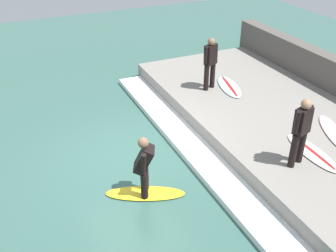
{
  "coord_description": "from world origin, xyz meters",
  "views": [
    {
      "loc": [
        -2.53,
        -7.64,
        5.67
      ],
      "look_at": [
        0.96,
        0.0,
        0.7
      ],
      "focal_mm": 42.0,
      "sensor_mm": 36.0,
      "label": 1
    }
  ],
  "objects_px": {
    "surfer_waiting_far": "(301,129)",
    "surfer_waiting_near": "(210,61)",
    "surfboard_waiting_far": "(312,152)",
    "surfboard_riding": "(145,193)",
    "surfer_riding": "(144,163)",
    "surfboard_waiting_near": "(229,87)",
    "surfboard_spare": "(334,132)"
  },
  "relations": [
    {
      "from": "surfer_waiting_far",
      "to": "surfer_waiting_near",
      "type": "bearing_deg",
      "value": 87.09
    },
    {
      "from": "surfer_riding",
      "to": "surfboard_waiting_near",
      "type": "distance_m",
      "value": 5.04
    },
    {
      "from": "surfboard_riding",
      "to": "surfer_waiting_far",
      "type": "xyz_separation_m",
      "value": [
        3.2,
        -0.97,
        1.38
      ]
    },
    {
      "from": "surfer_riding",
      "to": "surfer_waiting_near",
      "type": "relative_size",
      "value": 0.88
    },
    {
      "from": "surfer_waiting_far",
      "to": "surfboard_spare",
      "type": "relative_size",
      "value": 0.89
    },
    {
      "from": "surfboard_waiting_near",
      "to": "surfer_waiting_far",
      "type": "relative_size",
      "value": 1.06
    },
    {
      "from": "surfer_waiting_near",
      "to": "surfboard_spare",
      "type": "relative_size",
      "value": 0.89
    },
    {
      "from": "surfboard_riding",
      "to": "surfer_riding",
      "type": "bearing_deg",
      "value": -69.44
    },
    {
      "from": "surfboard_waiting_near",
      "to": "surfer_waiting_near",
      "type": "bearing_deg",
      "value": 160.81
    },
    {
      "from": "surfer_waiting_near",
      "to": "surfboard_spare",
      "type": "distance_m",
      "value": 4.01
    },
    {
      "from": "surfer_riding",
      "to": "surfboard_spare",
      "type": "relative_size",
      "value": 0.78
    },
    {
      "from": "surfer_waiting_far",
      "to": "surfboard_waiting_far",
      "type": "distance_m",
      "value": 1.08
    },
    {
      "from": "surfer_riding",
      "to": "surfer_waiting_far",
      "type": "bearing_deg",
      "value": -16.84
    },
    {
      "from": "surfboard_riding",
      "to": "surfboard_waiting_near",
      "type": "height_order",
      "value": "surfboard_waiting_near"
    },
    {
      "from": "surfer_waiting_near",
      "to": "surfboard_waiting_near",
      "type": "bearing_deg",
      "value": -19.19
    },
    {
      "from": "surfer_waiting_near",
      "to": "surfboard_waiting_far",
      "type": "relative_size",
      "value": 0.94
    },
    {
      "from": "surfer_riding",
      "to": "surfboard_waiting_far",
      "type": "height_order",
      "value": "surfer_riding"
    },
    {
      "from": "surfboard_waiting_far",
      "to": "surfer_waiting_far",
      "type": "bearing_deg",
      "value": -167.17
    },
    {
      "from": "surfer_riding",
      "to": "surfboard_waiting_far",
      "type": "distance_m",
      "value": 3.93
    },
    {
      "from": "surfboard_waiting_near",
      "to": "surfer_waiting_far",
      "type": "xyz_separation_m",
      "value": [
        -0.82,
        -4.0,
        0.87
      ]
    },
    {
      "from": "surfboard_spare",
      "to": "surfer_riding",
      "type": "bearing_deg",
      "value": 175.84
    },
    {
      "from": "surfer_waiting_near",
      "to": "surfer_waiting_far",
      "type": "distance_m",
      "value": 4.22
    },
    {
      "from": "surfer_riding",
      "to": "surfboard_riding",
      "type": "bearing_deg",
      "value": 110.56
    },
    {
      "from": "surfboard_waiting_near",
      "to": "surfboard_waiting_far",
      "type": "xyz_separation_m",
      "value": [
        -0.19,
        -3.86,
        0.0
      ]
    },
    {
      "from": "surfboard_riding",
      "to": "surfer_waiting_far",
      "type": "bearing_deg",
      "value": -16.84
    },
    {
      "from": "surfer_riding",
      "to": "surfer_waiting_near",
      "type": "distance_m",
      "value": 4.74
    },
    {
      "from": "surfer_waiting_near",
      "to": "surfboard_waiting_far",
      "type": "bearing_deg",
      "value": -84.1
    },
    {
      "from": "surfboard_riding",
      "to": "surfer_riding",
      "type": "relative_size",
      "value": 1.27
    },
    {
      "from": "surfer_riding",
      "to": "surfer_waiting_far",
      "type": "xyz_separation_m",
      "value": [
        3.2,
        -0.97,
        0.57
      ]
    },
    {
      "from": "surfer_waiting_far",
      "to": "surfboard_spare",
      "type": "bearing_deg",
      "value": 19.21
    },
    {
      "from": "surfer_waiting_far",
      "to": "surfboard_spare",
      "type": "height_order",
      "value": "surfer_waiting_far"
    },
    {
      "from": "surfboard_riding",
      "to": "surfer_waiting_near",
      "type": "relative_size",
      "value": 1.12
    }
  ]
}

